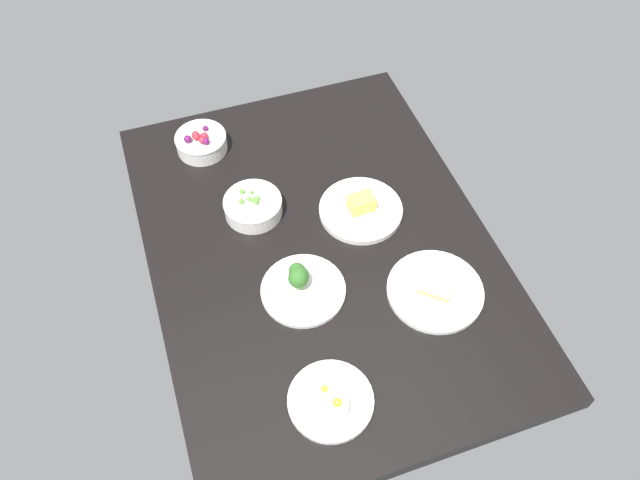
{
  "coord_description": "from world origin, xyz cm",
  "views": [
    {
      "loc": [
        84.5,
        -28.83,
        125.78
      ],
      "look_at": [
        0.0,
        0.0,
        6.0
      ],
      "focal_mm": 34.97,
      "sensor_mm": 36.0,
      "label": 1
    }
  ],
  "objects_px": {
    "plate_sandwich": "(435,290)",
    "bowl_peas": "(253,206)",
    "plate_eggs": "(331,400)",
    "plate_broccoli": "(302,286)",
    "plate_cheese": "(361,209)",
    "bowl_berries": "(201,142)"
  },
  "relations": [
    {
      "from": "plate_cheese",
      "to": "bowl_peas",
      "type": "bearing_deg",
      "value": -108.77
    },
    {
      "from": "plate_cheese",
      "to": "bowl_peas",
      "type": "height_order",
      "value": "bowl_peas"
    },
    {
      "from": "plate_eggs",
      "to": "bowl_peas",
      "type": "distance_m",
      "value": 0.54
    },
    {
      "from": "plate_broccoli",
      "to": "plate_sandwich",
      "type": "height_order",
      "value": "plate_broccoli"
    },
    {
      "from": "plate_broccoli",
      "to": "plate_sandwich",
      "type": "bearing_deg",
      "value": 70.01
    },
    {
      "from": "plate_eggs",
      "to": "bowl_peas",
      "type": "height_order",
      "value": "bowl_peas"
    },
    {
      "from": "plate_cheese",
      "to": "bowl_peas",
      "type": "relative_size",
      "value": 1.43
    },
    {
      "from": "plate_broccoli",
      "to": "bowl_berries",
      "type": "distance_m",
      "value": 0.53
    },
    {
      "from": "plate_broccoli",
      "to": "bowl_berries",
      "type": "bearing_deg",
      "value": -167.27
    },
    {
      "from": "plate_eggs",
      "to": "bowl_peas",
      "type": "xyz_separation_m",
      "value": [
        -0.54,
        -0.02,
        0.01
      ]
    },
    {
      "from": "plate_sandwich",
      "to": "bowl_peas",
      "type": "height_order",
      "value": "bowl_peas"
    },
    {
      "from": "plate_broccoli",
      "to": "plate_eggs",
      "type": "bearing_deg",
      "value": -5.49
    },
    {
      "from": "plate_sandwich",
      "to": "bowl_berries",
      "type": "relative_size",
      "value": 1.6
    },
    {
      "from": "bowl_berries",
      "to": "plate_broccoli",
      "type": "bearing_deg",
      "value": 12.73
    },
    {
      "from": "plate_sandwich",
      "to": "plate_cheese",
      "type": "bearing_deg",
      "value": -164.7
    },
    {
      "from": "plate_sandwich",
      "to": "bowl_peas",
      "type": "distance_m",
      "value": 0.49
    },
    {
      "from": "plate_cheese",
      "to": "bowl_berries",
      "type": "height_order",
      "value": "bowl_berries"
    },
    {
      "from": "plate_cheese",
      "to": "plate_eggs",
      "type": "height_order",
      "value": "plate_cheese"
    },
    {
      "from": "plate_broccoli",
      "to": "plate_cheese",
      "type": "distance_m",
      "value": 0.27
    },
    {
      "from": "plate_sandwich",
      "to": "plate_eggs",
      "type": "bearing_deg",
      "value": -61.15
    },
    {
      "from": "plate_broccoli",
      "to": "bowl_peas",
      "type": "bearing_deg",
      "value": -170.38
    },
    {
      "from": "bowl_berries",
      "to": "plate_eggs",
      "type": "distance_m",
      "value": 0.8
    }
  ]
}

